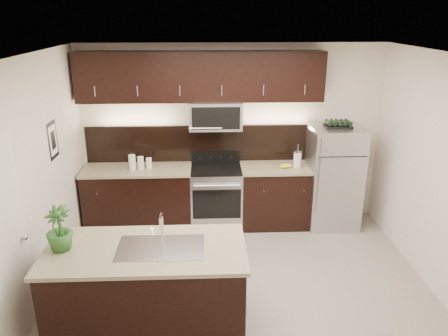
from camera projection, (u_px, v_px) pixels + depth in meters
ground at (241, 288)px, 5.20m from camera, size 4.50×4.50×0.00m
room_walls at (233, 154)px, 4.58m from camera, size 4.52×4.02×2.71m
counter_run at (203, 197)px, 6.61m from camera, size 3.51×0.65×0.94m
upper_fixtures at (203, 84)px, 6.19m from camera, size 3.49×0.40×1.66m
island at (148, 289)px, 4.40m from camera, size 1.96×0.96×0.94m
sink_faucet at (161, 246)px, 4.25m from camera, size 0.84×0.50×0.28m
refrigerator at (333, 177)px, 6.53m from camera, size 0.75×0.67×1.55m
wine_rack at (338, 124)px, 6.25m from camera, size 0.38×0.24×0.09m
plant at (59, 229)px, 4.14m from camera, size 0.32×0.32×0.45m
canisters at (139, 163)px, 6.35m from camera, size 0.33×0.14×0.22m
french_press at (297, 159)px, 6.42m from camera, size 0.12×0.12×0.34m
bananas at (282, 166)px, 6.41m from camera, size 0.23×0.21×0.06m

